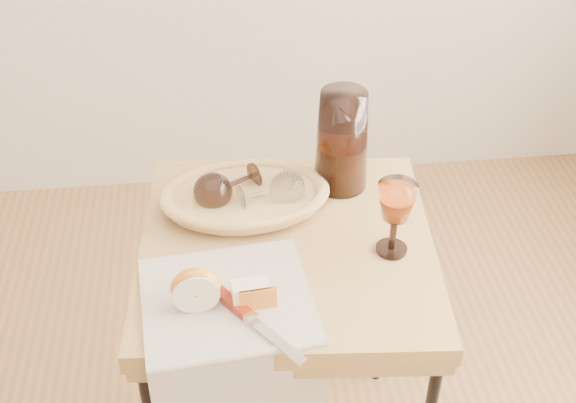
{
  "coord_description": "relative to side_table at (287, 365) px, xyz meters",
  "views": [
    {
      "loc": [
        0.27,
        -0.69,
        1.77
      ],
      "look_at": [
        0.4,
        0.46,
        0.89
      ],
      "focal_mm": 46.54,
      "sensor_mm": 36.0,
      "label": 1
    }
  ],
  "objects": [
    {
      "name": "side_table",
      "position": [
        0.0,
        0.0,
        0.0
      ],
      "size": [
        0.65,
        0.65,
        0.77
      ],
      "primitive_type": null,
      "rotation": [
        0.0,
        0.0,
        -0.09
      ],
      "color": "brown",
      "rests_on": "floor"
    },
    {
      "name": "tea_towel",
      "position": [
        -0.13,
        -0.16,
        0.39
      ],
      "size": [
        0.34,
        0.31,
        0.01
      ],
      "primitive_type": "cube",
      "rotation": [
        0.0,
        0.0,
        0.09
      ],
      "color": "silver",
      "rests_on": "side_table"
    },
    {
      "name": "bread_basket",
      "position": [
        -0.08,
        0.13,
        0.41
      ],
      "size": [
        0.33,
        0.24,
        0.04
      ],
      "primitive_type": null,
      "rotation": [
        0.0,
        0.0,
        0.04
      ],
      "color": "olive",
      "rests_on": "side_table"
    },
    {
      "name": "goblet_lying_a",
      "position": [
        -0.11,
        0.14,
        0.44
      ],
      "size": [
        0.16,
        0.14,
        0.08
      ],
      "primitive_type": null,
      "rotation": [
        0.0,
        0.0,
        3.64
      ],
      "color": "#3F2922",
      "rests_on": "bread_basket"
    },
    {
      "name": "goblet_lying_b",
      "position": [
        -0.03,
        0.11,
        0.43
      ],
      "size": [
        0.14,
        0.1,
        0.08
      ],
      "primitive_type": null,
      "rotation": [
        0.0,
        0.0,
        0.23
      ],
      "color": "white",
      "rests_on": "bread_basket"
    },
    {
      "name": "pitcher",
      "position": [
        0.14,
        0.19,
        0.5
      ],
      "size": [
        0.25,
        0.29,
        0.27
      ],
      "primitive_type": null,
      "rotation": [
        0.0,
        0.0,
        0.41
      ],
      "color": "black",
      "rests_on": "side_table"
    },
    {
      "name": "wine_goblet",
      "position": [
        0.21,
        -0.05,
        0.47
      ],
      "size": [
        0.09,
        0.09,
        0.16
      ],
      "primitive_type": null,
      "rotation": [
        0.0,
        0.0,
        -0.11
      ],
      "color": "white",
      "rests_on": "side_table"
    },
    {
      "name": "apple_half",
      "position": [
        -0.19,
        -0.16,
        0.43
      ],
      "size": [
        0.1,
        0.05,
        0.09
      ],
      "primitive_type": "ellipsoid",
      "rotation": [
        0.0,
        0.0,
        0.06
      ],
      "color": "red",
      "rests_on": "tea_towel"
    },
    {
      "name": "apple_wedge",
      "position": [
        -0.09,
        -0.17,
        0.41
      ],
      "size": [
        0.07,
        0.04,
        0.05
      ],
      "primitive_type": "cube",
      "rotation": [
        0.0,
        0.0,
        0.09
      ],
      "color": "#F4E8C0",
      "rests_on": "tea_towel"
    },
    {
      "name": "table_knife",
      "position": [
        -0.08,
        -0.23,
        0.4
      ],
      "size": [
        0.16,
        0.2,
        0.02
      ],
      "primitive_type": null,
      "rotation": [
        0.0,
        0.0,
        -0.94
      ],
      "color": "silver",
      "rests_on": "tea_towel"
    }
  ]
}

